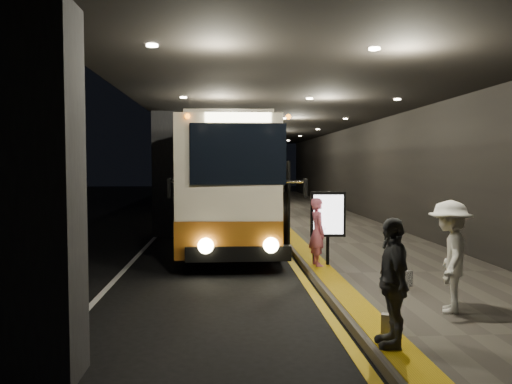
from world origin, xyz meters
name	(u,v)px	position (x,y,z in m)	size (l,w,h in m)	color
ground	(203,255)	(0.00, 0.00, 0.00)	(90.00, 90.00, 0.00)	black
lane_line_white	(160,232)	(-1.80, 5.00, 0.01)	(0.12, 50.00, 0.01)	silver
kerb_stripe_yellow	(270,231)	(2.35, 5.00, 0.01)	(0.18, 50.00, 0.01)	gold
sidewalk	(332,228)	(4.75, 5.00, 0.07)	(4.50, 50.00, 0.15)	#514C44
tactile_strip	(283,227)	(2.85, 5.00, 0.16)	(0.50, 50.00, 0.01)	gold
terminal_wall	(390,153)	(7.00, 5.00, 3.00)	(0.10, 50.00, 6.00)	black
support_columns	(165,174)	(-1.50, 4.00, 2.20)	(0.80, 24.80, 4.40)	black
canopy	(274,110)	(2.50, 5.00, 4.60)	(9.00, 50.00, 0.40)	black
coach_main	(233,187)	(0.92, 3.01, 1.77)	(2.88, 11.94, 3.70)	beige
coach_second	(231,176)	(1.06, 17.57, 1.79)	(3.04, 11.95, 3.72)	beige
passenger_boarding	(318,232)	(2.80, -2.36, 0.95)	(0.59, 0.38, 1.61)	#D5637C
passenger_waiting_white	(450,256)	(4.24, -6.14, 1.06)	(1.17, 0.54, 1.82)	silver
passenger_waiting_grey	(392,282)	(2.80, -7.59, 1.00)	(1.00, 0.51, 1.70)	#505155
bag_polka	(406,279)	(4.15, -4.47, 0.31)	(0.26, 0.11, 0.31)	black
bag_plain	(389,324)	(2.93, -7.13, 0.29)	(0.23, 0.13, 0.28)	#B9B1AE
info_sign	(328,216)	(3.06, -2.31, 1.33)	(0.83, 0.18, 1.75)	black
stanchion_post	(314,243)	(2.75, -2.14, 0.66)	(0.05, 0.05, 1.01)	black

